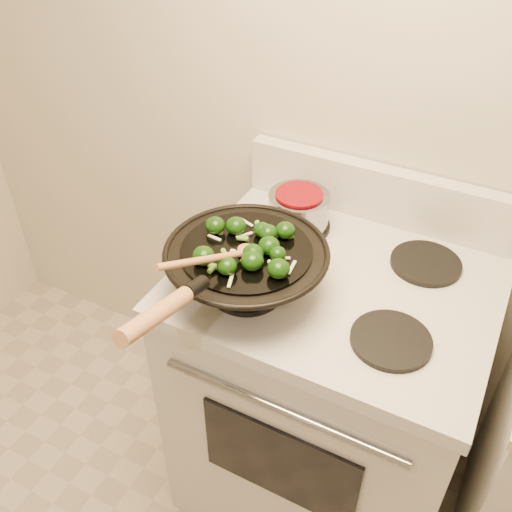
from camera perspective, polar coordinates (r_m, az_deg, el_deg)
The scene contains 5 objects.
stove at distance 1.77m, azimuth 6.94°, elevation -13.20°, with size 0.78×0.67×1.08m.
wok at distance 1.33m, azimuth -1.05°, elevation -1.18°, with size 0.39×0.64×0.26m.
stirfry at distance 1.28m, azimuth -0.56°, elevation 1.00°, with size 0.25×0.25×0.04m.
wooden_spoon at distance 1.23m, azimuth -3.16°, elevation 0.02°, with size 0.12×0.27×0.11m.
saucepan at distance 1.56m, azimuth 4.24°, elevation 4.71°, with size 0.17×0.27×0.10m.
Camera 1 is at (0.18, 0.12, 1.86)m, focal length 40.00 mm.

